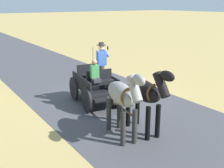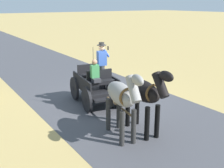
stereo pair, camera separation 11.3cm
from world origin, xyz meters
name	(u,v)px [view 2 (the right image)]	position (x,y,z in m)	size (l,w,h in m)	color
ground_plane	(104,100)	(0.00, 0.00, 0.00)	(200.00, 200.00, 0.00)	tan
road_surface	(104,100)	(0.00, 0.00, 0.00)	(5.73, 160.00, 0.01)	#424247
horse_drawn_carriage	(96,84)	(0.50, 0.19, 0.82)	(1.77, 4.51, 2.50)	black
horse_near_side	(145,93)	(0.60, 3.24, 1.32)	(0.72, 2.14, 2.21)	black
horse_off_side	(122,96)	(1.35, 3.12, 1.32)	(0.88, 2.15, 2.21)	gray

